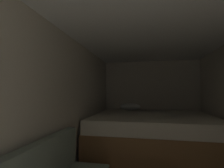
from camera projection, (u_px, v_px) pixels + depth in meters
wall_back at (151, 101)px, 4.56m from camera, size 2.57×0.05×2.13m
wall_left at (63, 108)px, 2.39m from camera, size 0.05×4.90×2.13m
ceiling_slab at (154, 25)px, 2.20m from camera, size 2.57×4.90×0.05m
bed at (152, 135)px, 3.47m from camera, size 2.35×2.03×1.02m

